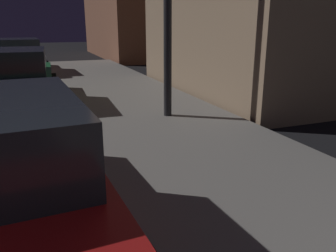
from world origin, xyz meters
TOP-DOWN VIEW (x-y plane):
  - car_green at (2.85, 8.43)m, footprint 2.18×4.13m
  - car_silver at (2.85, 14.56)m, footprint 2.13×4.38m

SIDE VIEW (x-z plane):
  - car_green at x=2.85m, z-range -0.01..1.42m
  - car_silver at x=2.85m, z-range 0.00..1.43m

